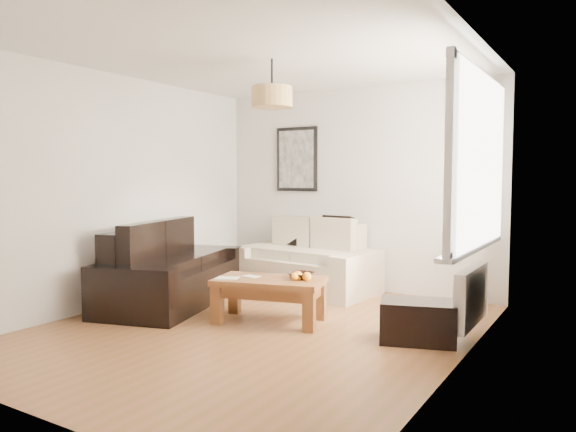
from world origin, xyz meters
The scene contains 21 objects.
floor centered at (0.00, 0.00, 0.00)m, with size 4.50×4.50×0.00m, color brown.
ceiling centered at (0.00, 0.00, 2.60)m, with size 3.80×4.50×0.00m, color white, non-canonical shape.
wall_back centered at (0.00, 2.25, 1.30)m, with size 3.80×0.04×2.60m, color silver, non-canonical shape.
wall_front centered at (0.00, -2.25, 1.30)m, with size 3.80×0.04×2.60m, color silver, non-canonical shape.
wall_left centered at (-1.90, 0.00, 1.30)m, with size 0.04×4.50×2.60m, color silver, non-canonical shape.
wall_right centered at (1.90, 0.00, 1.30)m, with size 0.04×4.50×2.60m, color silver, non-canonical shape.
window_bay centered at (1.86, 0.80, 1.60)m, with size 0.14×1.90×1.60m, color white, non-canonical shape.
radiator centered at (1.82, 0.80, 0.38)m, with size 0.10×0.90×0.52m, color white.
poster centered at (-0.85, 2.22, 1.70)m, with size 0.62×0.04×0.87m, color black, non-canonical shape.
pendant_shade centered at (0.00, 0.30, 2.23)m, with size 0.40×0.40×0.20m, color tan.
loveseat_cream centered at (-0.45, 1.78, 0.43)m, with size 1.74×0.95×0.87m, color beige, non-canonical shape.
sofa_leather centered at (-1.43, 0.39, 0.43)m, with size 1.99×0.97×0.86m, color black, non-canonical shape.
coffee_table centered at (-0.03, 0.30, 0.22)m, with size 1.08×0.59×0.44m, color brown, non-canonical shape.
ottoman centered at (1.45, 0.42, 0.18)m, with size 0.64×0.41×0.37m, color black.
cushion_left centered at (-0.81, 1.99, 0.73)m, with size 0.38×0.12×0.38m, color black.
cushion_right centered at (-0.13, 1.99, 0.75)m, with size 0.42×0.13×0.42m, color black.
fruit_bowl centered at (0.25, 0.46, 0.47)m, with size 0.25×0.25×0.06m, color black.
orange_a centered at (0.24, 0.33, 0.48)m, with size 0.07×0.07×0.07m, color orange.
orange_b centered at (0.35, 0.38, 0.48)m, with size 0.09×0.09×0.09m, color orange.
orange_c centered at (0.25, 0.38, 0.48)m, with size 0.09×0.09×0.09m, color orange.
papers centered at (-0.40, 0.08, 0.44)m, with size 0.22×0.16×0.01m, color white.
Camera 1 is at (2.91, -4.16, 1.44)m, focal length 33.64 mm.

